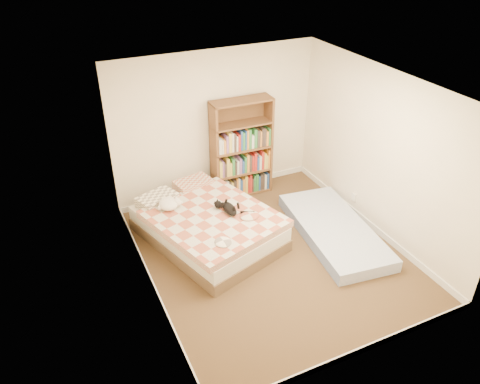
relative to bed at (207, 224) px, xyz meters
name	(u,v)px	position (x,y,z in m)	size (l,w,h in m)	color
room	(274,183)	(0.69, -0.76, 0.94)	(3.51, 4.01, 2.51)	#452F1D
bed	(207,224)	(0.00, 0.00, 0.00)	(2.02, 2.44, 0.56)	brown
bookshelf	(241,161)	(1.05, 1.03, 0.35)	(1.03, 0.37, 1.71)	#51361C
floor_mattress	(334,230)	(1.78, -0.76, -0.16)	(0.96, 2.12, 0.19)	#7E96D3
black_cat	(229,208)	(0.30, -0.17, 0.31)	(0.34, 0.62, 0.14)	black
white_dog	(169,204)	(-0.47, 0.27, 0.33)	(0.40, 0.41, 0.15)	white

